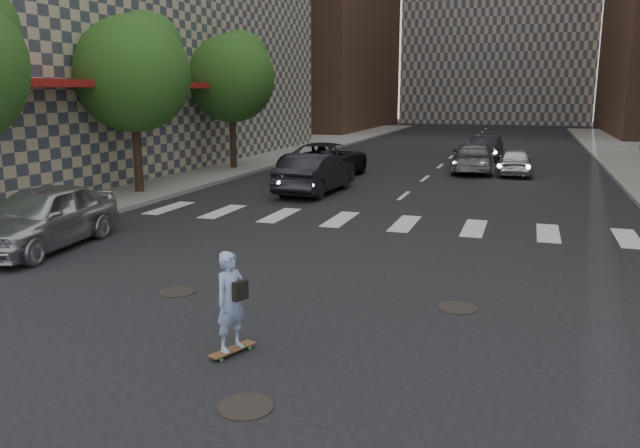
# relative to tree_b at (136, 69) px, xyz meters

# --- Properties ---
(ground) EXTENTS (160.00, 160.00, 0.00)m
(ground) POSITION_rel_tree_b_xyz_m (9.45, -11.14, -4.65)
(ground) COLOR black
(ground) RESTS_ON ground
(sidewalk_left) EXTENTS (13.00, 80.00, 0.15)m
(sidewalk_left) POSITION_rel_tree_b_xyz_m (-5.05, 8.86, -4.57)
(sidewalk_left) COLOR gray
(sidewalk_left) RESTS_ON ground
(tree_b) EXTENTS (4.20, 4.20, 6.60)m
(tree_b) POSITION_rel_tree_b_xyz_m (0.00, 0.00, 0.00)
(tree_b) COLOR #382619
(tree_b) RESTS_ON sidewalk_left
(tree_c) EXTENTS (4.20, 4.20, 6.60)m
(tree_c) POSITION_rel_tree_b_xyz_m (0.00, 8.00, 0.00)
(tree_c) COLOR #382619
(tree_c) RESTS_ON sidewalk_left
(manhole_a) EXTENTS (0.70, 0.70, 0.02)m
(manhole_a) POSITION_rel_tree_b_xyz_m (10.65, -13.64, -4.64)
(manhole_a) COLOR black
(manhole_a) RESTS_ON ground
(manhole_b) EXTENTS (0.70, 0.70, 0.02)m
(manhole_b) POSITION_rel_tree_b_xyz_m (7.45, -9.94, -4.64)
(manhole_b) COLOR black
(manhole_b) RESTS_ON ground
(manhole_c) EXTENTS (0.70, 0.70, 0.02)m
(manhole_c) POSITION_rel_tree_b_xyz_m (12.75, -9.14, -4.64)
(manhole_c) COLOR black
(manhole_c) RESTS_ON ground
(skateboarder) EXTENTS (0.54, 0.81, 1.58)m
(skateboarder) POSITION_rel_tree_b_xyz_m (9.79, -12.23, -3.82)
(skateboarder) COLOR brown
(skateboarder) RESTS_ON ground
(silver_sedan) EXTENTS (2.35, 4.82, 1.58)m
(silver_sedan) POSITION_rel_tree_b_xyz_m (2.45, -7.90, -3.85)
(silver_sedan) COLOR #ACADB3
(silver_sedan) RESTS_ON ground
(traffic_car_a) EXTENTS (1.87, 4.75, 1.54)m
(traffic_car_a) POSITION_rel_tree_b_xyz_m (6.10, 2.40, -3.88)
(traffic_car_a) COLOR black
(traffic_car_a) RESTS_ON ground
(traffic_car_b) EXTENTS (2.33, 5.04, 1.42)m
(traffic_car_b) POSITION_rel_tree_b_xyz_m (11.27, 10.86, -3.93)
(traffic_car_b) COLOR #5C5E64
(traffic_car_b) RESTS_ON ground
(traffic_car_c) EXTENTS (2.89, 5.85, 1.60)m
(traffic_car_c) POSITION_rel_tree_b_xyz_m (5.08, 6.86, -3.85)
(traffic_car_c) COLOR black
(traffic_car_c) RESTS_ON ground
(traffic_car_d) EXTENTS (1.64, 3.84, 1.29)m
(traffic_car_d) POSITION_rel_tree_b_xyz_m (13.24, 10.40, -4.00)
(traffic_car_d) COLOR #B3B6BB
(traffic_car_d) RESTS_ON ground
(traffic_car_e) EXTENTS (1.71, 4.30, 1.39)m
(traffic_car_e) POSITION_rel_tree_b_xyz_m (11.52, 16.76, -3.95)
(traffic_car_e) COLOR black
(traffic_car_e) RESTS_ON ground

